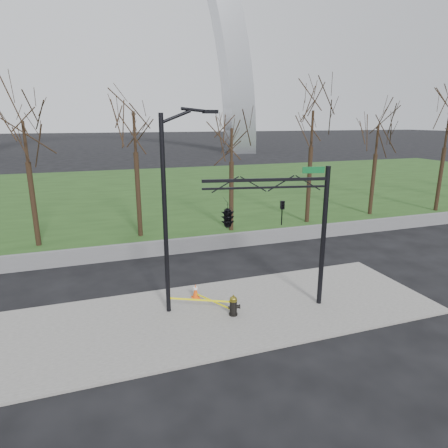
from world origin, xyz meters
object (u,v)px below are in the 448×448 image
object	(u,v)px
fire_hydrant	(234,306)
street_light	(170,202)
traffic_signal_mast	(247,214)
traffic_cone	(196,291)

from	to	relation	value
fire_hydrant	street_light	distance (m)	4.89
traffic_signal_mast	street_light	bearing A→B (deg)	175.42
street_light	traffic_signal_mast	xyz separation A→B (m)	(2.88, -0.81, -0.55)
fire_hydrant	street_light	size ratio (longest dim) A/B	0.11
fire_hydrant	traffic_signal_mast	xyz separation A→B (m)	(0.69, 0.43, 3.65)
traffic_cone	street_light	distance (m)	4.48
traffic_cone	traffic_signal_mast	distance (m)	4.40
fire_hydrant	street_light	xyz separation A→B (m)	(-2.19, 1.24, 4.19)
fire_hydrant	traffic_cone	size ratio (longest dim) A/B	1.33
traffic_signal_mast	traffic_cone	bearing A→B (deg)	149.02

